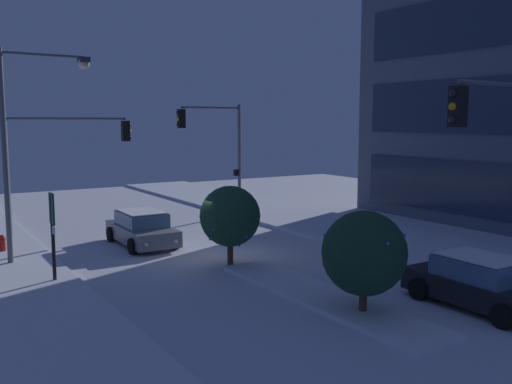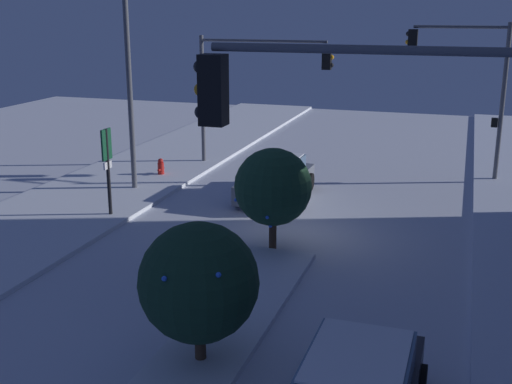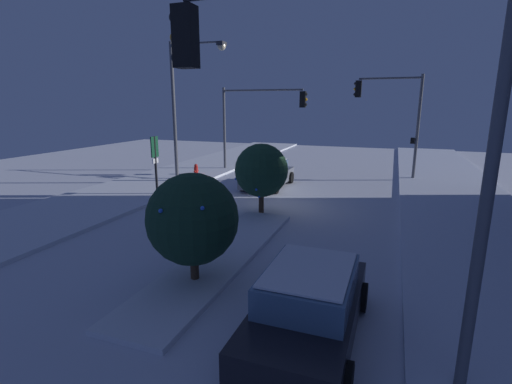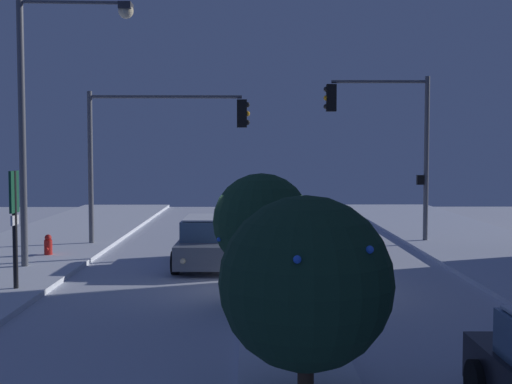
{
  "view_description": "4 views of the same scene",
  "coord_description": "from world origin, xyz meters",
  "px_view_note": "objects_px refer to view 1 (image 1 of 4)",
  "views": [
    {
      "loc": [
        18.54,
        -10.16,
        5.29
      ],
      "look_at": [
        0.47,
        1.27,
        2.61
      ],
      "focal_mm": 39.59,
      "sensor_mm": 36.0,
      "label": 1
    },
    {
      "loc": [
        18.02,
        4.87,
        6.78
      ],
      "look_at": [
        1.43,
        -0.51,
        1.83
      ],
      "focal_mm": 45.78,
      "sensor_mm": 36.0,
      "label": 2
    },
    {
      "loc": [
        15.3,
        4.87,
        4.56
      ],
      "look_at": [
        2.59,
        0.21,
        1.35
      ],
      "focal_mm": 26.17,
      "sensor_mm": 36.0,
      "label": 3
    },
    {
      "loc": [
        16.43,
        -0.45,
        3.49
      ],
      "look_at": [
        -0.33,
        -0.27,
        2.48
      ],
      "focal_mm": 48.16,
      "sensor_mm": 36.0,
      "label": 4
    }
  ],
  "objects_px": {
    "fire_hydrant": "(2,245)",
    "decorated_tree_left_of_median": "(364,253)",
    "traffic_light_corner_near_left": "(63,149)",
    "car_far": "(479,283)",
    "parking_info_sign": "(52,226)",
    "traffic_light_corner_far_left": "(217,141)",
    "decorated_tree_median": "(230,216)",
    "car_near": "(142,229)",
    "street_lamp_arched": "(29,126)"
  },
  "relations": [
    {
      "from": "fire_hydrant",
      "to": "decorated_tree_left_of_median",
      "type": "bearing_deg",
      "value": 28.94
    },
    {
      "from": "traffic_light_corner_near_left",
      "to": "fire_hydrant",
      "type": "distance_m",
      "value": 5.62
    },
    {
      "from": "car_far",
      "to": "fire_hydrant",
      "type": "bearing_deg",
      "value": 36.66
    },
    {
      "from": "parking_info_sign",
      "to": "decorated_tree_left_of_median",
      "type": "height_order",
      "value": "parking_info_sign"
    },
    {
      "from": "traffic_light_corner_near_left",
      "to": "traffic_light_corner_far_left",
      "type": "relative_size",
      "value": 0.94
    },
    {
      "from": "traffic_light_corner_near_left",
      "to": "decorated_tree_median",
      "type": "height_order",
      "value": "traffic_light_corner_near_left"
    },
    {
      "from": "fire_hydrant",
      "to": "decorated_tree_left_of_median",
      "type": "relative_size",
      "value": 0.27
    },
    {
      "from": "decorated_tree_median",
      "to": "car_far",
      "type": "bearing_deg",
      "value": 25.58
    },
    {
      "from": "car_near",
      "to": "traffic_light_corner_near_left",
      "type": "bearing_deg",
      "value": -152.46
    },
    {
      "from": "traffic_light_corner_far_left",
      "to": "decorated_tree_left_of_median",
      "type": "xyz_separation_m",
      "value": [
        16.54,
        -4.41,
        -2.5
      ]
    },
    {
      "from": "street_lamp_arched",
      "to": "fire_hydrant",
      "type": "distance_m",
      "value": 5.28
    },
    {
      "from": "car_far",
      "to": "parking_info_sign",
      "type": "height_order",
      "value": "parking_info_sign"
    },
    {
      "from": "traffic_light_corner_near_left",
      "to": "decorated_tree_left_of_median",
      "type": "xyz_separation_m",
      "value": [
        15.9,
        4.02,
        -2.28
      ]
    },
    {
      "from": "car_far",
      "to": "car_near",
      "type": "bearing_deg",
      "value": 22.17
    },
    {
      "from": "car_far",
      "to": "traffic_light_corner_far_left",
      "type": "bearing_deg",
      "value": -3.23
    },
    {
      "from": "car_near",
      "to": "parking_info_sign",
      "type": "bearing_deg",
      "value": -47.76
    },
    {
      "from": "fire_hydrant",
      "to": "parking_info_sign",
      "type": "xyz_separation_m",
      "value": [
        5.42,
        0.79,
        1.55
      ]
    },
    {
      "from": "car_near",
      "to": "decorated_tree_left_of_median",
      "type": "distance_m",
      "value": 11.87
    },
    {
      "from": "car_far",
      "to": "decorated_tree_left_of_median",
      "type": "xyz_separation_m",
      "value": [
        -1.27,
        -3.26,
        1.03
      ]
    },
    {
      "from": "parking_info_sign",
      "to": "street_lamp_arched",
      "type": "bearing_deg",
      "value": 89.39
    },
    {
      "from": "decorated_tree_median",
      "to": "car_near",
      "type": "bearing_deg",
      "value": -164.58
    },
    {
      "from": "street_lamp_arched",
      "to": "fire_hydrant",
      "type": "height_order",
      "value": "street_lamp_arched"
    },
    {
      "from": "car_far",
      "to": "street_lamp_arched",
      "type": "distance_m",
      "value": 16.16
    },
    {
      "from": "decorated_tree_median",
      "to": "street_lamp_arched",
      "type": "bearing_deg",
      "value": -126.72
    },
    {
      "from": "car_near",
      "to": "street_lamp_arched",
      "type": "xyz_separation_m",
      "value": [
        0.74,
        -4.49,
        4.43
      ]
    },
    {
      "from": "car_far",
      "to": "traffic_light_corner_far_left",
      "type": "distance_m",
      "value": 18.2
    },
    {
      "from": "car_far",
      "to": "street_lamp_arched",
      "type": "relative_size",
      "value": 0.55
    },
    {
      "from": "car_near",
      "to": "decorated_tree_median",
      "type": "xyz_separation_m",
      "value": [
        5.15,
        1.42,
        1.16
      ]
    },
    {
      "from": "fire_hydrant",
      "to": "traffic_light_corner_near_left",
      "type": "bearing_deg",
      "value": 131.51
    },
    {
      "from": "traffic_light_corner_far_left",
      "to": "decorated_tree_median",
      "type": "height_order",
      "value": "traffic_light_corner_far_left"
    },
    {
      "from": "car_near",
      "to": "decorated_tree_left_of_median",
      "type": "bearing_deg",
      "value": 9.95
    },
    {
      "from": "traffic_light_corner_far_left",
      "to": "fire_hydrant",
      "type": "distance_m",
      "value": 12.75
    },
    {
      "from": "traffic_light_corner_far_left",
      "to": "street_lamp_arched",
      "type": "relative_size",
      "value": 0.79
    },
    {
      "from": "car_near",
      "to": "parking_info_sign",
      "type": "xyz_separation_m",
      "value": [
        4.02,
        -4.55,
        1.22
      ]
    },
    {
      "from": "decorated_tree_median",
      "to": "decorated_tree_left_of_median",
      "type": "height_order",
      "value": "decorated_tree_median"
    },
    {
      "from": "decorated_tree_left_of_median",
      "to": "street_lamp_arched",
      "type": "bearing_deg",
      "value": -149.73
    },
    {
      "from": "car_near",
      "to": "decorated_tree_median",
      "type": "distance_m",
      "value": 5.47
    },
    {
      "from": "parking_info_sign",
      "to": "decorated_tree_left_of_median",
      "type": "distance_m",
      "value": 10.0
    },
    {
      "from": "traffic_light_corner_near_left",
      "to": "traffic_light_corner_far_left",
      "type": "bearing_deg",
      "value": 4.33
    },
    {
      "from": "decorated_tree_median",
      "to": "decorated_tree_left_of_median",
      "type": "distance_m",
      "value": 6.53
    },
    {
      "from": "car_near",
      "to": "decorated_tree_left_of_median",
      "type": "relative_size",
      "value": 1.52
    },
    {
      "from": "street_lamp_arched",
      "to": "car_far",
      "type": "bearing_deg",
      "value": -54.53
    },
    {
      "from": "traffic_light_corner_near_left",
      "to": "decorated_tree_median",
      "type": "bearing_deg",
      "value": -69.24
    },
    {
      "from": "traffic_light_corner_near_left",
      "to": "car_near",
      "type": "bearing_deg",
      "value": -63.23
    },
    {
      "from": "parking_info_sign",
      "to": "decorated_tree_left_of_median",
      "type": "relative_size",
      "value": 1.03
    },
    {
      "from": "fire_hydrant",
      "to": "decorated_tree_median",
      "type": "xyz_separation_m",
      "value": [
        6.55,
        6.76,
        1.49
      ]
    },
    {
      "from": "car_near",
      "to": "decorated_tree_left_of_median",
      "type": "height_order",
      "value": "decorated_tree_left_of_median"
    },
    {
      "from": "fire_hydrant",
      "to": "decorated_tree_median",
      "type": "height_order",
      "value": "decorated_tree_median"
    },
    {
      "from": "car_far",
      "to": "parking_info_sign",
      "type": "distance_m",
      "value": 13.23
    },
    {
      "from": "car_near",
      "to": "traffic_light_corner_far_left",
      "type": "bearing_deg",
      "value": 128.49
    }
  ]
}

